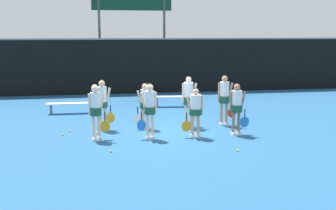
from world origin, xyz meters
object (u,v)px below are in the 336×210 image
(tennis_ball_0, at_px, (138,124))
(player_3, at_px, (237,105))
(player_7, at_px, (225,96))
(player_2, at_px, (195,108))
(player_6, at_px, (189,97))
(player_4, at_px, (102,100))
(tennis_ball_2, at_px, (97,133))
(tennis_ball_1, at_px, (111,151))
(tennis_ball_4, at_px, (238,150))
(player_1, at_px, (150,106))
(player_5, at_px, (145,102))
(scoreboard, at_px, (132,4))
(bench_courtside, at_px, (71,104))
(tennis_ball_3, at_px, (63,135))
(tennis_ball_5, at_px, (69,131))
(player_0, at_px, (96,107))
(bench_far, at_px, (176,98))

(tennis_ball_0, bearing_deg, player_3, -31.72)
(player_3, xyz_separation_m, player_7, (0.00, 1.34, 0.08))
(player_2, relative_size, player_6, 0.88)
(player_4, distance_m, tennis_ball_2, 1.14)
(tennis_ball_1, bearing_deg, tennis_ball_0, 72.37)
(player_2, relative_size, player_3, 0.95)
(tennis_ball_1, relative_size, tennis_ball_4, 1.00)
(player_1, bearing_deg, player_5, 92.69)
(tennis_ball_2, distance_m, tennis_ball_4, 4.75)
(scoreboard, distance_m, player_5, 10.27)
(bench_courtside, height_order, tennis_ball_1, bench_courtside)
(player_2, xyz_separation_m, tennis_ball_3, (-4.22, 0.84, -0.91))
(bench_courtside, height_order, tennis_ball_5, bench_courtside)
(player_7, xyz_separation_m, tennis_ball_5, (-5.44, -0.15, -1.05))
(scoreboard, relative_size, player_0, 3.49)
(player_0, height_order, tennis_ball_4, player_0)
(bench_far, bearing_deg, tennis_ball_4, -79.50)
(player_1, distance_m, tennis_ball_2, 2.15)
(player_1, distance_m, player_2, 1.46)
(bench_courtside, distance_m, player_3, 7.13)
(player_4, bearing_deg, player_2, -17.10)
(player_3, bearing_deg, player_6, 134.95)
(bench_far, relative_size, player_2, 1.31)
(scoreboard, distance_m, player_3, 11.71)
(bench_courtside, xyz_separation_m, player_0, (1.13, -4.28, 0.66))
(tennis_ball_2, bearing_deg, tennis_ball_0, 36.77)
(player_5, bearing_deg, tennis_ball_1, -124.70)
(player_5, bearing_deg, player_7, -7.28)
(player_3, xyz_separation_m, player_5, (-2.88, 1.25, -0.06))
(player_4, relative_size, player_6, 0.96)
(player_5, distance_m, player_7, 2.88)
(scoreboard, height_order, player_2, scoreboard)
(tennis_ball_5, bearing_deg, tennis_ball_3, -112.15)
(bench_courtside, relative_size, tennis_ball_3, 28.57)
(bench_courtside, height_order, tennis_ball_3, bench_courtside)
(scoreboard, distance_m, player_1, 11.45)
(player_4, distance_m, player_5, 1.44)
(tennis_ball_1, bearing_deg, player_4, 94.66)
(player_4, xyz_separation_m, tennis_ball_4, (3.77, -3.11, -0.99))
(player_5, height_order, tennis_ball_4, player_5)
(scoreboard, height_order, tennis_ball_0, scoreboard)
(player_0, bearing_deg, tennis_ball_1, -84.35)
(player_0, height_order, player_6, player_6)
(tennis_ball_4, bearing_deg, player_3, 72.90)
(player_0, distance_m, player_5, 2.04)
(bench_far, distance_m, player_5, 4.28)
(bench_far, bearing_deg, tennis_ball_0, -115.86)
(player_5, height_order, player_7, player_7)
(tennis_ball_3, bearing_deg, player_5, 10.31)
(bench_courtside, height_order, tennis_ball_2, bench_courtside)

